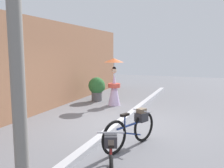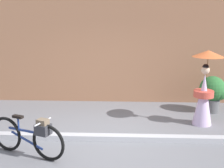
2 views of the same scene
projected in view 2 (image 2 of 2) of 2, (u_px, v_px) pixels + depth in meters
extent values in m
plane|color=slate|center=(110.00, 140.00, 6.55)|extent=(30.00, 30.00, 0.00)
cube|color=#9E6B4C|center=(115.00, 50.00, 9.28)|extent=(14.00, 0.40, 3.26)
cube|color=#B2B2B7|center=(110.00, 138.00, 6.54)|extent=(14.00, 0.20, 0.12)
torus|color=black|center=(48.00, 143.00, 5.56)|extent=(0.69, 0.32, 0.72)
torus|color=black|center=(7.00, 134.00, 5.97)|extent=(0.69, 0.32, 0.72)
cube|color=navy|center=(26.00, 131.00, 5.73)|extent=(0.81, 0.35, 0.04)
cube|color=navy|center=(27.00, 140.00, 5.78)|extent=(0.70, 0.31, 0.27)
cylinder|color=navy|center=(18.00, 124.00, 5.78)|extent=(0.03, 0.03, 0.30)
cube|color=black|center=(18.00, 117.00, 5.75)|extent=(0.24, 0.17, 0.05)
cylinder|color=silver|center=(43.00, 122.00, 5.51)|extent=(0.21, 0.46, 0.03)
cube|color=#333338|center=(43.00, 129.00, 5.55)|extent=(0.32, 0.30, 0.20)
cube|color=#72604C|center=(43.00, 123.00, 5.52)|extent=(0.25, 0.22, 0.14)
cone|color=silver|center=(203.00, 100.00, 7.36)|extent=(0.48, 0.48, 1.29)
cylinder|color=#D14C3D|center=(204.00, 94.00, 7.33)|extent=(0.49, 0.49, 0.16)
sphere|color=beige|center=(205.00, 70.00, 7.19)|extent=(0.21, 0.21, 0.21)
sphere|color=black|center=(206.00, 67.00, 7.18)|extent=(0.16, 0.16, 0.16)
cylinder|color=olive|center=(208.00, 65.00, 7.19)|extent=(0.02, 0.02, 0.55)
cone|color=orange|center=(208.00, 54.00, 7.13)|extent=(0.77, 0.77, 0.16)
cylinder|color=#59595B|center=(211.00, 105.00, 8.43)|extent=(0.45, 0.45, 0.38)
sphere|color=#2D6B33|center=(212.00, 89.00, 8.32)|extent=(0.72, 0.72, 0.72)
sphere|color=#2D6B33|center=(220.00, 93.00, 8.23)|extent=(0.40, 0.40, 0.40)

